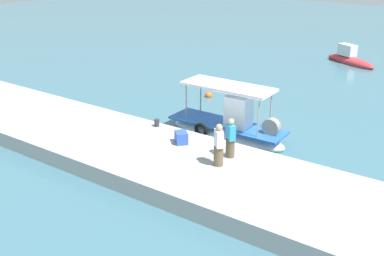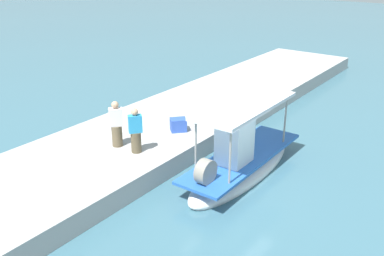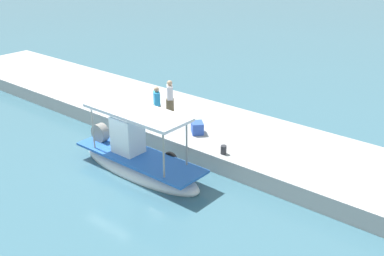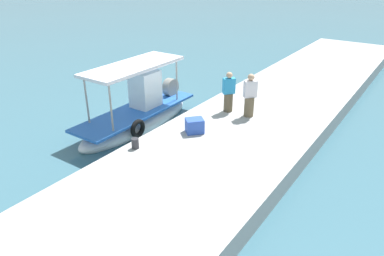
% 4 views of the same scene
% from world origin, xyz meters
% --- Properties ---
extents(ground_plane, '(120.00, 120.00, 0.00)m').
position_xyz_m(ground_plane, '(0.00, 0.00, 0.00)').
color(ground_plane, '#3B6676').
extents(dock_quay, '(36.00, 5.09, 0.72)m').
position_xyz_m(dock_quay, '(0.00, -4.43, 0.36)').
color(dock_quay, '#ABA9A8').
rests_on(dock_quay, ground_plane).
extents(main_fishing_boat, '(6.04, 1.80, 2.95)m').
position_xyz_m(main_fishing_boat, '(-0.83, -0.08, 0.49)').
color(main_fishing_boat, silver).
rests_on(main_fishing_boat, ground_plane).
extents(fisherman_near_bollard, '(0.52, 0.51, 1.63)m').
position_xyz_m(fisherman_near_bollard, '(1.07, -3.22, 1.46)').
color(fisherman_near_bollard, brown).
rests_on(fisherman_near_bollard, dock_quay).
extents(fisherman_by_crate, '(0.53, 0.53, 1.70)m').
position_xyz_m(fisherman_by_crate, '(1.09, -4.13, 1.49)').
color(fisherman_by_crate, brown).
rests_on(fisherman_by_crate, dock_quay).
extents(mooring_bollard, '(0.24, 0.24, 0.35)m').
position_xyz_m(mooring_bollard, '(-3.42, -2.31, 0.90)').
color(mooring_bollard, '#2D2D33').
rests_on(mooring_bollard, dock_quay).
extents(cargo_crate, '(0.78, 0.77, 0.51)m').
position_xyz_m(cargo_crate, '(-1.33, -3.23, 0.98)').
color(cargo_crate, '#2F53B5').
rests_on(cargo_crate, dock_quay).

